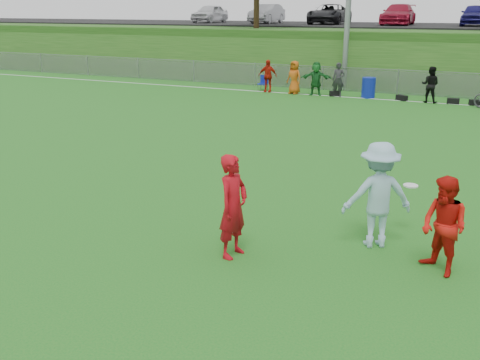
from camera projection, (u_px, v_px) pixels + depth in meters
The scene contains 14 objects.
ground at pixel (241, 240), 10.42m from camera, with size 120.00×120.00×0.00m, color #166A1D.
sideline_far at pixel (390, 100), 26.06m from camera, with size 60.00×0.10×0.01m, color white.
fence at pixel (398, 82), 27.60m from camera, with size 58.00×0.06×1.30m.
berm at pixel (423, 50), 36.89m from camera, with size 120.00×18.00×3.00m, color #1C4914.
parking_lot at pixel (428, 26), 38.14m from camera, with size 120.00×12.00×0.10m, color black.
car_row at pixel (411, 15), 37.49m from camera, with size 32.04×5.18×1.44m.
spectator_row at pixel (329, 79), 27.01m from camera, with size 9.17×0.84×1.69m.
gear_bags at pixel (414, 99), 25.68m from camera, with size 7.21×0.55×0.26m.
player_red_left at pixel (233, 206), 9.50m from camera, with size 0.69×0.46×1.90m, color #B10C15.
player_red_center at pixel (444, 226), 8.89m from camera, with size 0.83×0.64×1.70m, color red.
player_blue at pixel (378, 195), 9.90m from camera, with size 1.30×0.75×2.01m, color #98C2D3.
frisbee at pixel (411, 186), 10.44m from camera, with size 0.28×0.28×0.03m.
recycling_bin at pixel (368, 88), 26.58m from camera, with size 0.67×0.67×1.00m, color #0E1F98.
camp_chair at pixel (263, 86), 28.99m from camera, with size 0.46×0.47×0.81m.
Camera 1 is at (3.88, -8.73, 4.33)m, focal length 40.00 mm.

